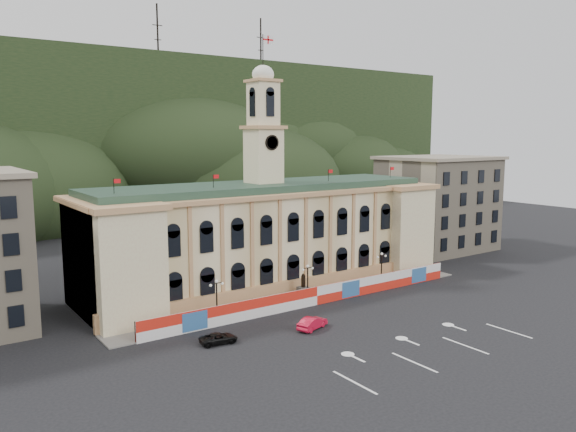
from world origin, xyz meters
TOP-DOWN VIEW (x-y plane):
  - ground at (0.00, 0.00)m, footprint 260.00×260.00m
  - lane_markings at (0.00, -5.00)m, footprint 26.00×10.00m
  - hill_ridge at (0.03, 121.99)m, footprint 230.00×80.00m
  - city_hall at (0.00, 27.63)m, footprint 56.20×17.60m
  - side_building_right at (43.00, 30.93)m, footprint 21.00×17.00m
  - hoarding_fence at (0.06, 15.07)m, footprint 50.00×0.44m
  - pavement at (0.00, 17.75)m, footprint 56.00×5.50m
  - statue at (0.00, 18.00)m, footprint 1.40×1.40m
  - lamp_left at (-14.00, 17.00)m, footprint 1.96×0.44m
  - lamp_center at (0.00, 17.00)m, footprint 1.96×0.44m
  - lamp_right at (14.00, 17.00)m, footprint 1.96×0.44m
  - red_sedan at (-6.30, 7.75)m, footprint 4.26×5.38m
  - black_suv at (-17.57, 9.95)m, footprint 3.11×4.75m

SIDE VIEW (x-z plane):
  - ground at x=0.00m, z-range 0.00..0.00m
  - lane_markings at x=0.00m, z-range -0.01..0.01m
  - pavement at x=0.00m, z-range 0.00..0.16m
  - black_suv at x=-17.57m, z-range 0.00..1.17m
  - red_sedan at x=-6.30m, z-range 0.00..1.46m
  - statue at x=0.00m, z-range -0.67..3.05m
  - hoarding_fence at x=0.06m, z-range 0.00..2.50m
  - lamp_left at x=-14.00m, z-range 0.50..5.65m
  - lamp_center at x=0.00m, z-range 0.50..5.65m
  - lamp_right at x=14.00m, z-range 0.50..5.65m
  - city_hall at x=0.00m, z-range -10.70..26.40m
  - side_building_right at x=43.00m, z-range 0.03..18.63m
  - hill_ridge at x=0.03m, z-range -12.52..51.48m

